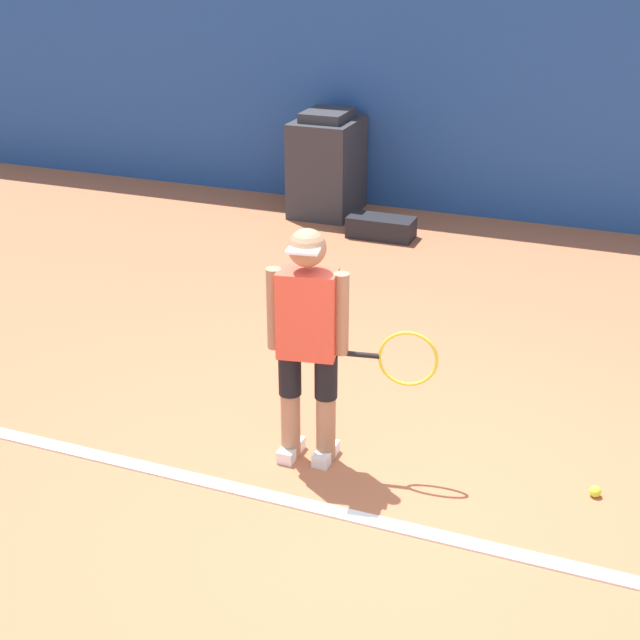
{
  "coord_description": "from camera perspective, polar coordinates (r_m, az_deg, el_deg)",
  "views": [
    {
      "loc": [
        1.2,
        -3.99,
        3.07
      ],
      "look_at": [
        -0.56,
        0.55,
        0.85
      ],
      "focal_mm": 50.0,
      "sensor_mm": 36.0,
      "label": 1
    }
  ],
  "objects": [
    {
      "name": "ground_plane",
      "position": [
        5.18,
        3.66,
        -11.95
      ],
      "size": [
        24.0,
        24.0,
        0.0
      ],
      "primitive_type": "plane",
      "color": "#B76642"
    },
    {
      "name": "back_wall",
      "position": [
        9.77,
        14.33,
        14.64
      ],
      "size": [
        24.0,
        0.1,
        3.04
      ],
      "color": "#234C99",
      "rests_on": "ground_plane"
    },
    {
      "name": "court_baseline",
      "position": [
        5.08,
        3.22,
        -12.67
      ],
      "size": [
        21.6,
        0.1,
        0.01
      ],
      "color": "white",
      "rests_on": "ground_plane"
    },
    {
      "name": "tennis_player",
      "position": [
        5.19,
        -0.6,
        -1.22
      ],
      "size": [
        0.99,
        0.32,
        1.49
      ],
      "rotation": [
        0.0,
        0.0,
        0.17
      ],
      "color": "#A37556",
      "rests_on": "ground_plane"
    },
    {
      "name": "tennis_ball",
      "position": [
        5.48,
        17.2,
        -10.43
      ],
      "size": [
        0.07,
        0.07,
        0.07
      ],
      "color": "#D1E533",
      "rests_on": "ground_plane"
    },
    {
      "name": "covered_chair",
      "position": [
        10.01,
        0.45,
        9.91
      ],
      "size": [
        0.67,
        0.83,
        1.15
      ],
      "color": "#333338",
      "rests_on": "ground_plane"
    },
    {
      "name": "equipment_bag",
      "position": [
        9.34,
        3.93,
        5.94
      ],
      "size": [
        0.69,
        0.32,
        0.22
      ],
      "color": "black",
      "rests_on": "ground_plane"
    }
  ]
}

